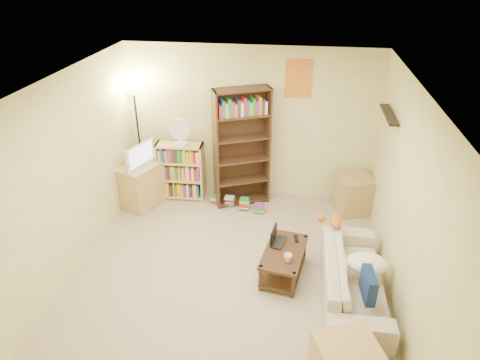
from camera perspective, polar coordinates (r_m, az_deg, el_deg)
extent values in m
plane|color=tan|center=(5.67, -1.61, -12.81)|extent=(4.50, 4.50, 0.00)
cube|color=beige|center=(6.95, 1.41, 7.44)|extent=(4.00, 0.04, 2.50)
cube|color=beige|center=(3.24, -9.19, -21.93)|extent=(4.00, 0.04, 2.50)
cube|color=beige|center=(5.61, -22.37, -0.19)|extent=(0.04, 4.50, 2.50)
cube|color=beige|center=(5.03, 21.30, -3.34)|extent=(0.04, 4.50, 2.50)
cube|color=white|center=(4.44, -2.05, 12.27)|extent=(4.00, 4.50, 0.04)
cube|color=red|center=(6.66, 7.81, 13.22)|extent=(0.40, 0.02, 0.58)
cube|color=black|center=(5.92, 19.25, 8.26)|extent=(0.12, 0.80, 0.03)
imported|color=beige|center=(5.43, 14.93, -12.43)|extent=(1.85, 0.75, 0.54)
cube|color=navy|center=(4.99, 16.75, -13.27)|extent=(0.14, 0.36, 0.32)
ellipsoid|color=white|center=(5.36, 16.56, -10.61)|extent=(0.49, 0.35, 0.21)
ellipsoid|color=#C66A29|center=(5.77, 12.67, -5.25)|extent=(0.34, 0.15, 0.14)
sphere|color=#C66A29|center=(5.74, 10.76, -4.98)|extent=(0.11, 0.11, 0.11)
cube|color=#3A2216|center=(5.51, 5.91, -9.50)|extent=(0.61, 0.93, 0.04)
cube|color=#3A2216|center=(5.69, 5.76, -11.79)|extent=(0.58, 0.88, 0.03)
cube|color=#3A2216|center=(5.36, 2.75, -12.97)|extent=(0.04, 0.04, 0.38)
cube|color=#3A2216|center=(5.30, 7.13, -13.76)|extent=(0.04, 0.04, 0.38)
cube|color=#3A2216|center=(5.94, 4.68, -8.33)|extent=(0.04, 0.04, 0.38)
cube|color=#3A2216|center=(5.89, 8.58, -8.97)|extent=(0.04, 0.04, 0.38)
imported|color=black|center=(5.60, 5.72, -8.35)|extent=(0.37, 0.31, 0.02)
cube|color=white|center=(5.56, 4.51, -7.28)|extent=(0.06, 0.29, 0.19)
imported|color=white|center=(5.31, 6.40, -10.27)|extent=(0.20, 0.20, 0.10)
cube|color=black|center=(5.70, 7.49, -7.73)|extent=(0.07, 0.16, 0.02)
cube|color=tan|center=(7.13, -13.03, -0.69)|extent=(0.68, 0.79, 0.71)
imported|color=black|center=(6.89, -13.52, 3.29)|extent=(0.73, 0.55, 0.38)
cube|color=#412819|center=(6.75, 0.25, 4.19)|extent=(0.91, 0.62, 1.94)
cube|color=#DBB76A|center=(7.17, -7.87, 1.19)|extent=(0.77, 0.33, 0.98)
cylinder|color=white|center=(6.92, -7.75, 4.83)|extent=(0.20, 0.20, 0.04)
cylinder|color=white|center=(6.88, -7.81, 5.60)|extent=(0.02, 0.02, 0.20)
cylinder|color=white|center=(6.80, -7.96, 6.74)|extent=(0.35, 0.06, 0.35)
cylinder|color=black|center=(7.64, -12.49, -1.48)|extent=(0.28, 0.28, 0.03)
cylinder|color=black|center=(7.26, -13.19, 4.47)|extent=(0.03, 0.03, 1.76)
cone|color=#FDE2C5|center=(6.95, -14.03, 11.43)|extent=(0.32, 0.32, 0.14)
cube|color=tan|center=(7.05, 14.96, -1.79)|extent=(0.66, 0.66, 0.60)
cube|color=red|center=(7.14, -3.26, -2.54)|extent=(0.17, 0.13, 0.14)
cube|color=#1966B2|center=(7.03, -1.35, -2.87)|extent=(0.17, 0.13, 0.17)
cube|color=gold|center=(6.93, 0.61, -3.20)|extent=(0.17, 0.13, 0.20)
cube|color=#268C33|center=(6.86, 2.61, -3.82)|extent=(0.17, 0.13, 0.16)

